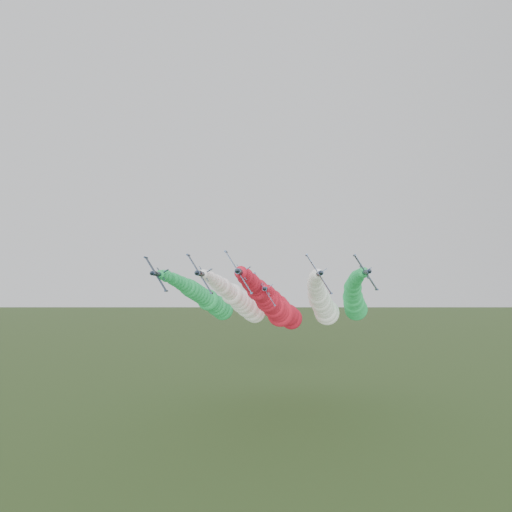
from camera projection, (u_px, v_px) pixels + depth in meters
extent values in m
plane|color=#415A27|center=(288.00, 480.00, 89.58)|extent=(3000.00, 3000.00, 0.00)
cylinder|color=black|center=(239.00, 272.00, 83.42)|extent=(1.29, 7.66, 1.29)
cone|color=black|center=(237.00, 271.00, 78.92)|extent=(1.17, 1.53, 1.17)
cone|color=black|center=(241.00, 273.00, 87.57)|extent=(1.17, 0.77, 1.17)
ellipsoid|color=black|center=(240.00, 270.00, 81.72)|extent=(0.80, 1.60, 0.86)
cube|color=black|center=(239.00, 272.00, 83.25)|extent=(4.43, 1.62, 6.97)
cylinder|color=black|center=(226.00, 252.00, 83.60)|extent=(0.52, 2.21, 0.52)
cylinder|color=black|center=(252.00, 293.00, 82.90)|extent=(0.52, 2.21, 0.52)
cube|color=black|center=(246.00, 270.00, 86.63)|extent=(1.72, 1.28, 1.14)
cube|color=black|center=(242.00, 272.00, 86.64)|extent=(1.79, 0.94, 2.78)
sphere|color=red|center=(241.00, 273.00, 86.38)|extent=(2.31, 2.31, 2.31)
sphere|color=red|center=(242.00, 273.00, 89.07)|extent=(2.24, 2.24, 2.24)
sphere|color=red|center=(244.00, 275.00, 91.75)|extent=(2.50, 2.50, 2.50)
sphere|color=red|center=(245.00, 276.00, 94.42)|extent=(3.14, 3.14, 3.14)
sphere|color=red|center=(247.00, 278.00, 97.08)|extent=(3.04, 3.04, 3.04)
sphere|color=red|center=(248.00, 280.00, 99.75)|extent=(3.22, 3.22, 3.22)
sphere|color=red|center=(250.00, 282.00, 102.41)|extent=(3.73, 3.73, 3.73)
sphere|color=red|center=(252.00, 284.00, 105.06)|extent=(3.87, 3.87, 3.87)
sphere|color=red|center=(254.00, 286.00, 107.71)|extent=(3.48, 3.48, 3.48)
sphere|color=red|center=(255.00, 288.00, 110.36)|extent=(3.73, 3.73, 3.73)
sphere|color=red|center=(257.00, 290.00, 113.00)|extent=(4.93, 4.93, 4.93)
sphere|color=red|center=(259.00, 292.00, 115.64)|extent=(4.56, 4.56, 4.56)
sphere|color=red|center=(261.00, 294.00, 118.28)|extent=(4.20, 4.20, 4.20)
sphere|color=red|center=(263.00, 296.00, 120.92)|extent=(4.86, 4.86, 4.86)
sphere|color=red|center=(265.00, 298.00, 123.55)|extent=(5.35, 5.35, 5.35)
sphere|color=red|center=(267.00, 300.00, 126.17)|extent=(5.99, 5.99, 5.99)
sphere|color=red|center=(269.00, 303.00, 128.80)|extent=(5.53, 5.53, 5.53)
sphere|color=red|center=(272.00, 305.00, 131.42)|extent=(5.20, 5.20, 5.20)
sphere|color=red|center=(274.00, 307.00, 134.03)|extent=(6.18, 6.18, 6.18)
sphere|color=red|center=(276.00, 309.00, 136.65)|extent=(6.13, 6.13, 6.13)
sphere|color=red|center=(278.00, 311.00, 139.26)|extent=(6.24, 6.24, 6.24)
sphere|color=red|center=(280.00, 313.00, 141.87)|extent=(7.62, 7.62, 7.62)
cylinder|color=black|center=(201.00, 274.00, 90.62)|extent=(1.29, 7.66, 1.29)
cone|color=black|center=(196.00, 273.00, 86.13)|extent=(1.17, 1.53, 1.17)
cone|color=black|center=(204.00, 274.00, 94.77)|extent=(1.17, 0.77, 1.17)
ellipsoid|color=black|center=(201.00, 272.00, 88.92)|extent=(0.80, 1.60, 0.86)
cube|color=black|center=(200.00, 274.00, 90.45)|extent=(4.43, 1.62, 6.97)
cylinder|color=black|center=(188.00, 255.00, 90.81)|extent=(0.52, 2.21, 0.52)
cylinder|color=black|center=(212.00, 293.00, 90.10)|extent=(0.52, 2.21, 0.52)
cube|color=black|center=(208.00, 271.00, 93.83)|extent=(1.72, 1.28, 1.14)
cube|color=black|center=(204.00, 274.00, 93.84)|extent=(1.79, 0.94, 2.78)
sphere|color=white|center=(203.00, 274.00, 93.59)|extent=(1.84, 1.84, 1.84)
sphere|color=white|center=(205.00, 275.00, 96.27)|extent=(2.03, 2.03, 2.03)
sphere|color=white|center=(208.00, 276.00, 98.95)|extent=(2.13, 2.13, 2.13)
sphere|color=white|center=(210.00, 278.00, 101.62)|extent=(2.46, 2.46, 2.46)
sphere|color=white|center=(212.00, 279.00, 104.29)|extent=(2.55, 2.55, 2.55)
sphere|color=white|center=(215.00, 281.00, 106.95)|extent=(2.93, 2.93, 2.93)
sphere|color=white|center=(217.00, 282.00, 109.61)|extent=(3.32, 3.32, 3.32)
sphere|color=white|center=(220.00, 284.00, 112.27)|extent=(3.23, 3.23, 3.23)
sphere|color=white|center=(222.00, 286.00, 114.92)|extent=(3.99, 3.99, 3.99)
sphere|color=white|center=(225.00, 288.00, 117.57)|extent=(3.76, 3.76, 3.76)
sphere|color=white|center=(227.00, 290.00, 120.21)|extent=(3.94, 3.94, 3.94)
sphere|color=white|center=(229.00, 292.00, 122.85)|extent=(3.89, 3.89, 3.89)
sphere|color=white|center=(232.00, 294.00, 125.49)|extent=(5.35, 5.35, 5.35)
sphere|color=white|center=(234.00, 296.00, 128.12)|extent=(4.29, 4.29, 4.29)
sphere|color=white|center=(237.00, 298.00, 130.75)|extent=(5.09, 5.09, 5.09)
sphere|color=white|center=(239.00, 300.00, 133.38)|extent=(5.55, 5.55, 5.55)
sphere|color=white|center=(242.00, 302.00, 136.00)|extent=(6.04, 6.04, 6.04)
sphere|color=white|center=(245.00, 304.00, 138.62)|extent=(5.50, 5.50, 5.50)
sphere|color=white|center=(247.00, 306.00, 141.24)|extent=(6.28, 6.28, 6.28)
sphere|color=white|center=(250.00, 308.00, 143.85)|extent=(5.69, 5.69, 5.69)
sphere|color=white|center=(252.00, 310.00, 146.46)|extent=(6.43, 6.43, 6.43)
sphere|color=white|center=(255.00, 313.00, 149.07)|extent=(6.21, 6.21, 6.21)
cylinder|color=black|center=(319.00, 274.00, 90.01)|extent=(1.29, 7.66, 1.29)
cone|color=black|center=(321.00, 273.00, 85.52)|extent=(1.17, 1.53, 1.17)
cone|color=black|center=(318.00, 274.00, 94.16)|extent=(1.17, 0.77, 1.17)
ellipsoid|color=black|center=(322.00, 272.00, 88.31)|extent=(0.80, 1.60, 0.86)
cube|color=black|center=(319.00, 274.00, 89.84)|extent=(4.43, 1.62, 6.97)
cylinder|color=black|center=(307.00, 255.00, 90.19)|extent=(0.52, 2.21, 0.52)
cylinder|color=black|center=(331.00, 293.00, 89.49)|extent=(0.52, 2.21, 0.52)
cube|color=black|center=(322.00, 271.00, 93.22)|extent=(1.72, 1.28, 1.14)
cube|color=black|center=(319.00, 274.00, 93.23)|extent=(1.79, 0.94, 2.78)
sphere|color=white|center=(318.00, 274.00, 92.98)|extent=(2.07, 2.07, 2.07)
sphere|color=white|center=(317.00, 275.00, 95.66)|extent=(2.49, 2.49, 2.49)
sphere|color=white|center=(317.00, 276.00, 98.34)|extent=(2.36, 2.36, 2.36)
sphere|color=white|center=(316.00, 278.00, 101.01)|extent=(2.96, 2.96, 2.96)
sphere|color=white|center=(316.00, 279.00, 103.68)|extent=(2.96, 2.96, 2.96)
sphere|color=white|center=(315.00, 281.00, 106.34)|extent=(3.04, 3.04, 3.04)
sphere|color=white|center=(315.00, 283.00, 109.00)|extent=(3.69, 3.69, 3.69)
sphere|color=white|center=(315.00, 284.00, 111.65)|extent=(3.58, 3.58, 3.58)
sphere|color=white|center=(316.00, 286.00, 114.31)|extent=(3.95, 3.95, 3.95)
sphere|color=white|center=(316.00, 288.00, 116.95)|extent=(3.87, 3.87, 3.87)
sphere|color=white|center=(316.00, 290.00, 119.60)|extent=(4.09, 4.09, 4.09)
sphere|color=white|center=(317.00, 292.00, 122.24)|extent=(4.27, 4.27, 4.27)
sphere|color=white|center=(318.00, 294.00, 124.87)|extent=(5.12, 5.12, 5.12)
sphere|color=white|center=(318.00, 296.00, 127.51)|extent=(5.03, 5.03, 5.03)
sphere|color=white|center=(319.00, 298.00, 130.14)|extent=(5.17, 5.17, 5.17)
sphere|color=white|center=(320.00, 300.00, 132.77)|extent=(5.90, 5.90, 5.90)
sphere|color=white|center=(321.00, 302.00, 135.39)|extent=(5.58, 5.58, 5.58)
sphere|color=white|center=(322.00, 304.00, 138.01)|extent=(5.93, 5.93, 5.93)
sphere|color=white|center=(323.00, 306.00, 140.63)|extent=(6.00, 6.00, 6.00)
sphere|color=white|center=(325.00, 309.00, 143.24)|extent=(5.76, 5.76, 5.76)
sphere|color=white|center=(326.00, 311.00, 145.85)|extent=(6.97, 6.97, 6.97)
sphere|color=white|center=(327.00, 313.00, 148.46)|extent=(7.38, 7.38, 7.38)
cylinder|color=black|center=(157.00, 274.00, 103.32)|extent=(1.29, 7.66, 1.29)
cone|color=black|center=(151.00, 273.00, 98.83)|extent=(1.17, 1.53, 1.17)
cone|color=black|center=(162.00, 274.00, 107.47)|extent=(1.17, 0.77, 1.17)
ellipsoid|color=black|center=(156.00, 273.00, 101.62)|extent=(0.80, 1.60, 0.86)
cube|color=black|center=(156.00, 274.00, 103.15)|extent=(4.43, 1.62, 6.97)
cylinder|color=black|center=(146.00, 258.00, 103.50)|extent=(0.52, 2.21, 0.52)
cylinder|color=black|center=(166.00, 291.00, 102.80)|extent=(0.52, 2.21, 0.52)
cube|color=black|center=(164.00, 272.00, 106.53)|extent=(1.72, 1.28, 1.14)
cube|color=black|center=(161.00, 274.00, 106.54)|extent=(1.79, 0.94, 2.78)
sphere|color=green|center=(160.00, 274.00, 106.29)|extent=(1.85, 1.85, 1.85)
sphere|color=green|center=(163.00, 275.00, 108.97)|extent=(2.34, 2.34, 2.34)
sphere|color=green|center=(166.00, 276.00, 111.65)|extent=(2.75, 2.75, 2.75)
sphere|color=green|center=(169.00, 277.00, 114.32)|extent=(2.35, 2.35, 2.35)
sphere|color=green|center=(172.00, 279.00, 116.99)|extent=(2.94, 2.94, 2.94)
sphere|color=green|center=(175.00, 280.00, 119.65)|extent=(3.13, 3.13, 3.13)
sphere|color=green|center=(178.00, 282.00, 122.31)|extent=(3.23, 3.23, 3.23)
sphere|color=green|center=(181.00, 283.00, 124.96)|extent=(3.63, 3.63, 3.63)
sphere|color=green|center=(184.00, 285.00, 127.62)|extent=(3.76, 3.76, 3.76)
sphere|color=green|center=(187.00, 287.00, 130.26)|extent=(4.41, 4.41, 4.41)
sphere|color=green|center=(190.00, 289.00, 132.91)|extent=(4.80, 4.80, 4.80)
sphere|color=green|center=(193.00, 290.00, 135.55)|extent=(4.84, 4.84, 4.84)
sphere|color=green|center=(196.00, 292.00, 138.18)|extent=(4.90, 4.90, 4.90)
sphere|color=green|center=(199.00, 294.00, 140.82)|extent=(4.93, 4.93, 4.93)
sphere|color=green|center=(202.00, 296.00, 143.45)|extent=(4.99, 4.99, 4.99)
sphere|color=green|center=(205.00, 298.00, 146.07)|extent=(5.09, 5.09, 5.09)
sphere|color=green|center=(208.00, 300.00, 148.70)|extent=(6.37, 6.37, 6.37)
sphere|color=green|center=(211.00, 302.00, 151.32)|extent=(5.79, 5.79, 5.79)
sphere|color=green|center=(214.00, 304.00, 153.94)|extent=(5.85, 5.85, 5.85)
sphere|color=green|center=(217.00, 306.00, 156.55)|extent=(6.41, 6.41, 6.41)
sphere|color=green|center=(220.00, 308.00, 159.16)|extent=(6.39, 6.39, 6.39)
sphere|color=green|center=(223.00, 310.00, 161.77)|extent=(6.84, 6.84, 6.84)
cylinder|color=black|center=(366.00, 272.00, 100.43)|extent=(1.29, 7.66, 1.29)
cone|color=black|center=(370.00, 271.00, 95.94)|extent=(1.17, 1.53, 1.17)
cone|color=black|center=(363.00, 273.00, 104.58)|extent=(1.17, 0.77, 1.17)
ellipsoid|color=black|center=(369.00, 271.00, 98.73)|extent=(0.80, 1.60, 0.86)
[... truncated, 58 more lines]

